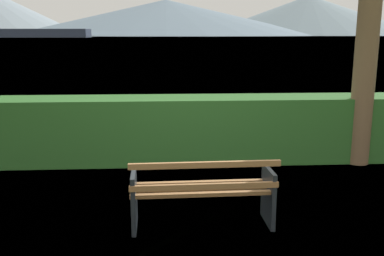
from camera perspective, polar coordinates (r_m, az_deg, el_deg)
ground_plane at (r=5.30m, az=1.29°, el=-12.52°), size 1400.00×1400.00×0.00m
water_surface at (r=311.45m, az=-3.37°, el=11.85°), size 620.00×620.00×0.00m
park_bench at (r=5.08m, az=1.39°, el=-8.44°), size 1.68×0.62×0.87m
hedge_row at (r=7.68m, az=-0.31°, el=-0.14°), size 12.92×0.87×1.14m
distant_hills at (r=583.03m, az=-7.71°, el=14.73°), size 743.14×377.44×71.75m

